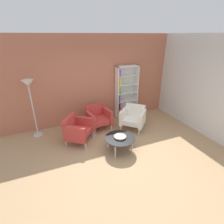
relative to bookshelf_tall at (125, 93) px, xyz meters
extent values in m
plane|color=tan|center=(-1.11, -2.25, -0.93)|extent=(8.32, 8.32, 0.00)
cube|color=#B2664C|center=(-1.11, 0.21, 0.52)|extent=(6.40, 0.12, 2.90)
cube|color=silver|center=(1.75, -1.65, 0.52)|extent=(0.12, 5.20, 2.90)
cube|color=silver|center=(-0.33, -0.02, 0.02)|extent=(0.03, 0.30, 1.90)
cube|color=silver|center=(0.44, -0.02, 0.02)|extent=(0.03, 0.30, 1.90)
cube|color=silver|center=(0.06, -0.02, 0.96)|extent=(0.80, 0.30, 0.03)
cube|color=silver|center=(0.06, -0.02, -0.91)|extent=(0.80, 0.30, 0.03)
cube|color=silver|center=(0.06, 0.12, 0.02)|extent=(0.80, 0.02, 1.90)
cube|color=silver|center=(0.06, -0.02, -0.59)|extent=(0.76, 0.28, 0.02)
cube|color=silver|center=(0.06, -0.02, -0.28)|extent=(0.76, 0.28, 0.02)
cube|color=silver|center=(0.06, -0.02, 0.02)|extent=(0.76, 0.28, 0.02)
cube|color=silver|center=(0.06, -0.02, 0.33)|extent=(0.76, 0.28, 0.02)
cube|color=silver|center=(0.06, -0.02, 0.64)|extent=(0.76, 0.28, 0.02)
cube|color=orange|center=(-0.30, -0.07, -0.76)|extent=(0.03, 0.19, 0.25)
cube|color=yellow|center=(-0.26, -0.04, -0.75)|extent=(0.02, 0.25, 0.27)
cube|color=red|center=(-0.23, -0.07, -0.75)|extent=(0.03, 0.18, 0.27)
cube|color=black|center=(-0.29, -0.05, -0.47)|extent=(0.04, 0.22, 0.23)
cube|color=purple|center=(-0.24, -0.07, -0.45)|extent=(0.04, 0.18, 0.27)
cube|color=orange|center=(-0.19, -0.06, -0.46)|extent=(0.04, 0.21, 0.24)
cube|color=red|center=(-0.30, -0.04, -0.14)|extent=(0.02, 0.24, 0.27)
cube|color=blue|center=(-0.27, -0.07, -0.15)|extent=(0.02, 0.18, 0.25)
cube|color=orange|center=(-0.30, -0.07, 0.16)|extent=(0.03, 0.19, 0.24)
cube|color=green|center=(-0.25, -0.08, 0.14)|extent=(0.04, 0.17, 0.21)
cube|color=orange|center=(-0.30, -0.07, 0.44)|extent=(0.02, 0.19, 0.20)
cube|color=yellow|center=(-0.26, -0.06, 0.46)|extent=(0.04, 0.20, 0.25)
cube|color=olive|center=(-0.30, -0.05, 0.79)|extent=(0.03, 0.22, 0.27)
cube|color=purple|center=(-0.26, -0.06, 0.76)|extent=(0.03, 0.20, 0.22)
cylinder|color=black|center=(-1.04, -1.87, -0.54)|extent=(0.80, 0.80, 0.02)
cylinder|color=silver|center=(-1.28, -2.11, -0.74)|extent=(0.03, 0.03, 0.38)
cylinder|color=silver|center=(-0.80, -2.11, -0.74)|extent=(0.03, 0.03, 0.38)
cylinder|color=silver|center=(-1.28, -1.63, -0.74)|extent=(0.03, 0.03, 0.38)
cylinder|color=silver|center=(-0.80, -1.63, -0.74)|extent=(0.03, 0.03, 0.38)
cylinder|color=beige|center=(-1.04, -1.87, -0.52)|extent=(0.13, 0.13, 0.02)
cylinder|color=beige|center=(-1.04, -1.87, -0.50)|extent=(0.32, 0.32, 0.02)
torus|color=beige|center=(-1.04, -1.87, -0.49)|extent=(0.32, 0.32, 0.02)
cube|color=#B73833|center=(-1.20, -0.56, -0.61)|extent=(0.72, 0.67, 0.16)
cube|color=#B73833|center=(-1.24, -0.30, -0.34)|extent=(0.65, 0.22, 0.38)
cube|color=#B73833|center=(-1.50, -0.63, -0.50)|extent=(0.20, 0.63, 0.46)
cube|color=#B73833|center=(-0.89, -0.53, -0.50)|extent=(0.20, 0.63, 0.46)
cylinder|color=silver|center=(-1.44, -0.92, -0.81)|extent=(0.04, 0.04, 0.24)
cylinder|color=silver|center=(-0.85, -0.82, -0.81)|extent=(0.04, 0.04, 0.24)
cylinder|color=silver|center=(-1.53, -0.34, -0.81)|extent=(0.04, 0.04, 0.24)
cylinder|color=silver|center=(-0.94, -0.25, -0.81)|extent=(0.04, 0.04, 0.24)
cube|color=white|center=(-0.18, -0.99, -0.61)|extent=(0.86, 0.86, 0.16)
cube|color=white|center=(0.01, -0.80, -0.34)|extent=(0.54, 0.53, 0.38)
cube|color=white|center=(-0.41, -0.79, -0.50)|extent=(0.51, 0.51, 0.46)
cube|color=white|center=(0.03, -1.22, -0.50)|extent=(0.51, 0.51, 0.46)
cylinder|color=silver|center=(-0.61, -1.00, -0.81)|extent=(0.04, 0.04, 0.24)
cylinder|color=silver|center=(-0.18, -1.42, -0.81)|extent=(0.04, 0.04, 0.24)
cylinder|color=silver|center=(-0.20, -0.59, -0.81)|extent=(0.04, 0.04, 0.24)
cylinder|color=silver|center=(0.22, -1.01, -0.81)|extent=(0.04, 0.04, 0.24)
cube|color=#B73833|center=(-1.95, -1.06, -0.61)|extent=(0.85, 0.86, 0.16)
cube|color=#B73833|center=(-2.17, -0.90, -0.34)|extent=(0.47, 0.59, 0.38)
cube|color=#B73833|center=(-2.12, -1.32, -0.50)|extent=(0.56, 0.45, 0.46)
cube|color=#B73833|center=(-1.75, -0.82, -0.50)|extent=(0.56, 0.45, 0.46)
cylinder|color=silver|center=(-1.88, -1.48, -0.81)|extent=(0.04, 0.04, 0.24)
cylinder|color=silver|center=(-1.52, -1.00, -0.81)|extent=(0.04, 0.04, 0.24)
cylinder|color=silver|center=(-2.35, -1.14, -0.81)|extent=(0.04, 0.04, 0.24)
cylinder|color=silver|center=(-1.99, -0.66, -0.81)|extent=(0.04, 0.04, 0.24)
cylinder|color=silver|center=(-3.06, -0.20, -0.92)|extent=(0.28, 0.28, 0.02)
cylinder|color=silver|center=(-3.06, -0.20, -0.08)|extent=(0.03, 0.03, 1.65)
cone|color=white|center=(-3.06, -0.20, 0.72)|extent=(0.32, 0.32, 0.18)
camera|label=1|loc=(-2.71, -5.34, 1.93)|focal=27.75mm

